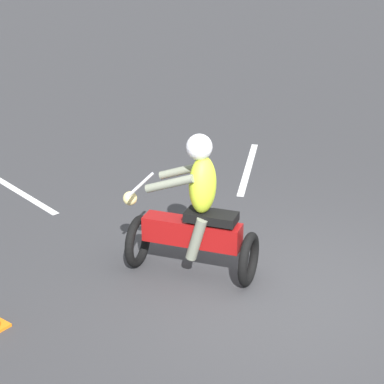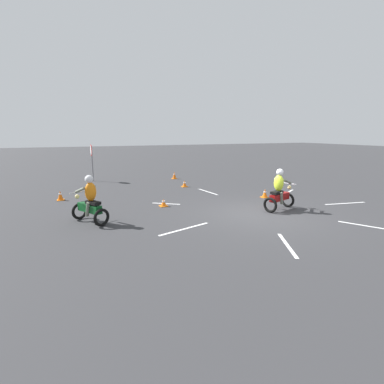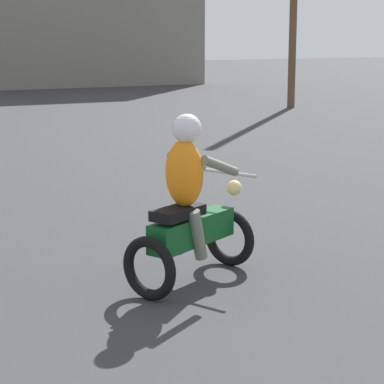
{
  "view_description": "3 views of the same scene",
  "coord_description": "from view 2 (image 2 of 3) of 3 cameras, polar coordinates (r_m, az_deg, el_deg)",
  "views": [
    {
      "loc": [
        5.96,
        3.45,
        4.14
      ],
      "look_at": [
        0.2,
        -1.13,
        1.0
      ],
      "focal_mm": 70.0,
      "sensor_mm": 36.0,
      "label": 1
    },
    {
      "loc": [
        -9.04,
        6.77,
        3.06
      ],
      "look_at": [
        0.81,
        2.42,
        0.9
      ],
      "focal_mm": 28.0,
      "sensor_mm": 36.0,
      "label": 2
    },
    {
      "loc": [
        -1.56,
        -0.39,
        2.4
      ],
      "look_at": [
        1.42,
        5.96,
        0.9
      ],
      "focal_mm": 70.0,
      "sensor_mm": 36.0,
      "label": 3
    }
  ],
  "objects": [
    {
      "name": "traffic_cone_mid_left",
      "position": [
        17.0,
        -1.43,
        1.55
      ],
      "size": [
        0.32,
        0.32,
        0.36
      ],
      "color": "orange",
      "rests_on": "ground"
    },
    {
      "name": "lane_stripe_ne",
      "position": [
        13.08,
        -4.95,
        -2.22
      ],
      "size": [
        0.82,
        1.07,
        0.01
      ],
      "primitive_type": "cube",
      "rotation": [
        0.0,
        0.0,
        2.51
      ],
      "color": "silver",
      "rests_on": "ground"
    },
    {
      "name": "motorcycle_rider_foreground",
      "position": [
        12.35,
        16.3,
        -0.01
      ],
      "size": [
        1.05,
        1.55,
        1.66
      ],
      "rotation": [
        0.0,
        0.0,
        3.48
      ],
      "color": "black",
      "rests_on": "ground"
    },
    {
      "name": "traffic_cone_near_left",
      "position": [
        14.64,
        13.7,
        -0.28
      ],
      "size": [
        0.32,
        0.32,
        0.4
      ],
      "color": "orange",
      "rests_on": "ground"
    },
    {
      "name": "traffic_cone_mid_center",
      "position": [
        14.9,
        -23.79,
        -0.64
      ],
      "size": [
        0.32,
        0.32,
        0.45
      ],
      "color": "orange",
      "rests_on": "ground"
    },
    {
      "name": "traffic_cone_far_right",
      "position": [
        19.98,
        -3.38,
        3.17
      ],
      "size": [
        0.32,
        0.32,
        0.47
      ],
      "color": "orange",
      "rests_on": "ground"
    },
    {
      "name": "ground_plane",
      "position": [
        11.7,
        12.55,
        -4.1
      ],
      "size": [
        120.0,
        120.0,
        0.0
      ],
      "primitive_type": "plane",
      "color": "#333335"
    },
    {
      "name": "motorcycle_rider_background",
      "position": [
        10.72,
        -18.88,
        -1.86
      ],
      "size": [
        1.52,
        1.19,
        1.66
      ],
      "rotation": [
        0.0,
        0.0,
        5.2
      ],
      "color": "black",
      "rests_on": "ground"
    },
    {
      "name": "traffic_cone_near_right",
      "position": [
        12.59,
        -5.43,
        -2.07
      ],
      "size": [
        0.32,
        0.32,
        0.31
      ],
      "color": "orange",
      "rests_on": "ground"
    },
    {
      "name": "lane_stripe_n",
      "position": [
        9.69,
        -1.46,
        -7.04
      ],
      "size": [
        0.68,
        1.95,
        0.01
      ],
      "primitive_type": "cube",
      "rotation": [
        0.0,
        0.0,
        3.44
      ],
      "color": "silver",
      "rests_on": "ground"
    },
    {
      "name": "lane_stripe_s",
      "position": [
        14.7,
        27.15,
        -1.93
      ],
      "size": [
        0.47,
        1.97,
        0.01
      ],
      "primitive_type": "cube",
      "rotation": [
        0.0,
        0.0,
        6.1
      ],
      "color": "silver",
      "rests_on": "ground"
    },
    {
      "name": "lane_stripe_se",
      "position": [
        16.26,
        17.87,
        -0.05
      ],
      "size": [
        1.02,
        1.5,
        0.01
      ],
      "primitive_type": "cube",
      "rotation": [
        0.0,
        0.0,
        6.86
      ],
      "color": "silver",
      "rests_on": "ground"
    },
    {
      "name": "stop_sign",
      "position": [
        19.89,
        -18.59,
        6.64
      ],
      "size": [
        0.7,
        0.08,
        2.3
      ],
      "color": "slate",
      "rests_on": "ground"
    },
    {
      "name": "lane_stripe_sw",
      "position": [
        11.53,
        31.43,
        -5.74
      ],
      "size": [
        1.97,
        1.14,
        0.01
      ],
      "primitive_type": "cube",
      "rotation": [
        0.0,
        0.0,
        5.21
      ],
      "color": "silver",
      "rests_on": "ground"
    },
    {
      "name": "lane_stripe_nw",
      "position": [
        8.78,
        17.68,
        -9.58
      ],
      "size": [
        1.69,
        0.9,
        0.01
      ],
      "primitive_type": "cube",
      "rotation": [
        0.0,
        0.0,
        4.26
      ],
      "color": "silver",
      "rests_on": "ground"
    },
    {
      "name": "lane_stripe_e",
      "position": [
        15.64,
        3.04,
        0.05
      ],
      "size": [
        1.8,
        0.27,
        0.01
      ],
      "primitive_type": "cube",
      "rotation": [
        0.0,
        0.0,
        1.67
      ],
      "color": "silver",
      "rests_on": "ground"
    }
  ]
}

